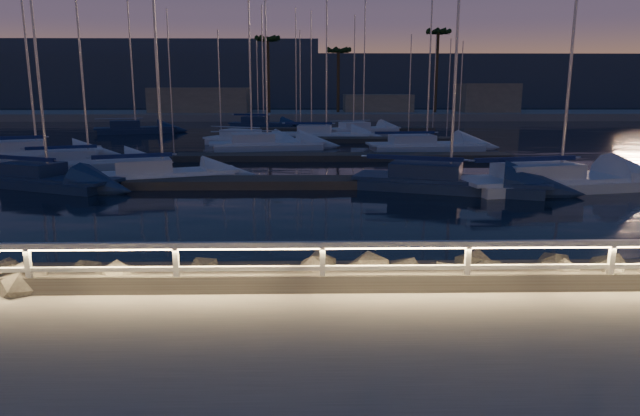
% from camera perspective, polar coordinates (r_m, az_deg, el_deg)
% --- Properties ---
extents(ground, '(400.00, 400.00, 0.00)m').
position_cam_1_polar(ground, '(12.17, 9.81, -8.10)').
color(ground, '#9E978F').
rests_on(ground, ground).
extents(harbor_water, '(400.00, 440.00, 0.60)m').
position_cam_1_polar(harbor_water, '(42.79, 1.94, 5.23)').
color(harbor_water, black).
rests_on(harbor_water, ground).
extents(guard_rail, '(44.11, 0.12, 1.06)m').
position_cam_1_polar(guard_rail, '(11.91, 9.62, -4.62)').
color(guard_rail, silver).
rests_on(guard_rail, ground).
extents(riprap, '(36.05, 2.91, 1.44)m').
position_cam_1_polar(riprap, '(14.79, 22.74, -6.20)').
color(riprap, '#645F56').
rests_on(riprap, ground).
extents(floating_docks, '(22.00, 36.00, 0.40)m').
position_cam_1_polar(floating_docks, '(44.00, 1.86, 6.16)').
color(floating_docks, '#544D45').
rests_on(floating_docks, ground).
extents(far_shore, '(160.00, 14.00, 5.20)m').
position_cam_1_polar(far_shore, '(85.37, 0.33, 9.52)').
color(far_shore, '#9E978F').
rests_on(far_shore, ground).
extents(palm_left, '(3.00, 3.00, 11.20)m').
position_cam_1_polar(palm_left, '(83.61, -5.25, 16.17)').
color(palm_left, brown).
rests_on(palm_left, ground).
extents(palm_center, '(3.00, 3.00, 9.70)m').
position_cam_1_polar(palm_center, '(84.44, 1.85, 15.25)').
color(palm_center, brown).
rests_on(palm_center, ground).
extents(palm_right, '(3.00, 3.00, 12.20)m').
position_cam_1_polar(palm_right, '(85.46, 11.72, 16.49)').
color(palm_right, brown).
rests_on(palm_right, ground).
extents(distant_hills, '(230.00, 37.50, 18.00)m').
position_cam_1_polar(distant_hills, '(146.25, -9.13, 12.20)').
color(distant_hills, '#394558').
rests_on(distant_hills, ground).
extents(sailboat_a, '(7.57, 4.39, 12.54)m').
position_cam_1_polar(sailboat_a, '(29.69, -15.79, 3.30)').
color(sailboat_a, white).
rests_on(sailboat_a, ground).
extents(sailboat_b, '(7.69, 4.89, 12.78)m').
position_cam_1_polar(sailboat_b, '(30.33, -25.75, 2.69)').
color(sailboat_b, navy).
rests_on(sailboat_b, ground).
extents(sailboat_c, '(9.15, 5.37, 15.02)m').
position_cam_1_polar(sailboat_c, '(27.24, 12.37, 2.73)').
color(sailboat_c, navy).
rests_on(sailboat_c, ground).
extents(sailboat_d, '(10.25, 4.87, 16.72)m').
position_cam_1_polar(sailboat_d, '(28.87, 22.46, 2.63)').
color(sailboat_d, white).
rests_on(sailboat_d, ground).
extents(sailboat_e, '(8.18, 5.12, 13.63)m').
position_cam_1_polar(sailboat_e, '(41.66, -26.71, 4.92)').
color(sailboat_e, white).
rests_on(sailboat_e, ground).
extents(sailboat_f, '(7.60, 4.47, 12.54)m').
position_cam_1_polar(sailboat_f, '(36.13, -22.38, 4.31)').
color(sailboat_f, white).
rests_on(sailboat_f, ground).
extents(sailboat_g, '(9.09, 4.18, 14.89)m').
position_cam_1_polar(sailboat_g, '(43.85, -5.58, 6.42)').
color(sailboat_g, white).
rests_on(sailboat_g, ground).
extents(sailboat_i, '(8.31, 4.68, 13.74)m').
position_cam_1_polar(sailboat_i, '(61.84, -18.14, 7.55)').
color(sailboat_i, navy).
rests_on(sailboat_i, ground).
extents(sailboat_j, '(8.31, 5.44, 13.86)m').
position_cam_1_polar(sailboat_j, '(47.41, -7.07, 6.81)').
color(sailboat_j, white).
rests_on(sailboat_j, ground).
extents(sailboat_k, '(8.04, 5.02, 13.28)m').
position_cam_1_polar(sailboat_k, '(59.52, 4.16, 7.91)').
color(sailboat_k, white).
rests_on(sailboat_k, ground).
extents(sailboat_l, '(9.12, 3.64, 15.02)m').
position_cam_1_polar(sailboat_l, '(43.80, 10.30, 6.25)').
color(sailboat_l, white).
rests_on(sailboat_l, ground).
extents(sailboat_m, '(8.23, 3.99, 13.60)m').
position_cam_1_polar(sailboat_m, '(66.61, -5.82, 8.37)').
color(sailboat_m, navy).
rests_on(sailboat_m, ground).
extents(sailboat_n, '(8.51, 3.22, 14.17)m').
position_cam_1_polar(sailboat_n, '(52.01, 0.38, 7.37)').
color(sailboat_n, white).
rests_on(sailboat_n, ground).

